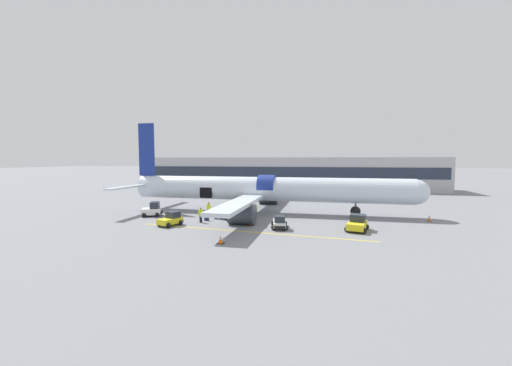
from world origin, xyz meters
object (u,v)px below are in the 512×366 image
object	(u,v)px
baggage_tug_mid	(153,210)
suitcase_on_tarmac_upright	(207,218)
baggage_tug_rear	(357,224)
ground_crew_loader_a	(209,208)
ground_crew_supervisor	(256,211)
ground_crew_loader_b	(234,208)
baggage_cart_loading	(226,215)
ground_crew_driver	(201,215)
airplane	(263,190)
baggage_tug_lead	(171,220)
baggage_tug_spare	(279,223)

from	to	relation	value
baggage_tug_mid	suitcase_on_tarmac_upright	xyz separation A→B (m)	(7.76, -1.29, -0.41)
baggage_tug_rear	ground_crew_loader_a	bearing A→B (deg)	165.07
baggage_tug_mid	ground_crew_loader_a	xyz separation A→B (m)	(6.71, 2.05, 0.15)
ground_crew_supervisor	suitcase_on_tarmac_upright	distance (m)	6.01
baggage_tug_mid	ground_crew_loader_b	distance (m)	10.30
baggage_cart_loading	ground_crew_driver	xyz separation A→B (m)	(-2.08, -2.76, 0.44)
airplane	baggage_cart_loading	distance (m)	6.80
suitcase_on_tarmac_upright	baggage_tug_mid	bearing A→B (deg)	170.59
baggage_tug_lead	baggage_tug_spare	world-z (taller)	baggage_tug_lead
ground_crew_supervisor	suitcase_on_tarmac_upright	world-z (taller)	ground_crew_supervisor
baggage_tug_mid	suitcase_on_tarmac_upright	world-z (taller)	baggage_tug_mid
ground_crew_loader_b	ground_crew_driver	size ratio (longest dim) A/B	0.99
baggage_tug_rear	baggage_tug_spare	bearing A→B (deg)	-174.44
baggage_tug_spare	ground_crew_loader_a	size ratio (longest dim) A/B	1.96
baggage_tug_rear	ground_crew_loader_a	xyz separation A→B (m)	(-17.70, 4.72, 0.22)
baggage_tug_mid	ground_crew_driver	bearing A→B (deg)	-17.87
ground_crew_driver	baggage_tug_spare	bearing A→B (deg)	-6.29
baggage_tug_lead	baggage_cart_loading	distance (m)	6.79
ground_crew_loader_b	baggage_tug_mid	bearing A→B (deg)	-163.44
airplane	ground_crew_loader_b	xyz separation A→B (m)	(-3.14, -2.66, -2.19)
baggage_tug_spare	ground_crew_driver	bearing A→B (deg)	173.71
ground_crew_loader_b	suitcase_on_tarmac_upright	world-z (taller)	ground_crew_loader_b
ground_crew_driver	ground_crew_loader_b	bearing A→B (deg)	66.21
baggage_tug_rear	baggage_cart_loading	world-z (taller)	baggage_tug_rear
baggage_tug_mid	baggage_tug_spare	bearing A→B (deg)	-11.64
ground_crew_loader_b	ground_crew_driver	xyz separation A→B (m)	(-2.36, -5.36, 0.01)
ground_crew_loader_b	suitcase_on_tarmac_upright	distance (m)	4.75
baggage_tug_spare	ground_crew_supervisor	world-z (taller)	ground_crew_supervisor
ground_crew_loader_b	ground_crew_supervisor	distance (m)	3.28
baggage_tug_lead	baggage_tug_rear	distance (m)	19.51
ground_crew_driver	ground_crew_supervisor	distance (m)	6.83
baggage_cart_loading	ground_crew_loader_b	distance (m)	2.65
airplane	baggage_cart_loading	world-z (taller)	airplane
baggage_tug_mid	ground_crew_loader_a	bearing A→B (deg)	16.96
ground_crew_loader_b	ground_crew_loader_a	bearing A→B (deg)	-164.30
baggage_tug_lead	baggage_tug_rear	xyz separation A→B (m)	(19.41, 1.97, 0.06)
baggage_cart_loading	ground_crew_driver	bearing A→B (deg)	-127.04
suitcase_on_tarmac_upright	ground_crew_driver	bearing A→B (deg)	-102.46
baggage_tug_spare	suitcase_on_tarmac_upright	bearing A→B (deg)	166.43
suitcase_on_tarmac_upright	ground_crew_loader_b	bearing A→B (deg)	63.43
baggage_tug_mid	ground_crew_driver	xyz separation A→B (m)	(7.51, -2.42, 0.15)
ground_crew_loader_a	baggage_cart_loading	bearing A→B (deg)	-30.63
baggage_cart_loading	ground_crew_driver	size ratio (longest dim) A/B	1.98
ground_crew_loader_a	ground_crew_loader_b	xyz separation A→B (m)	(3.16, 0.89, -0.02)
baggage_tug_spare	ground_crew_supervisor	xyz separation A→B (m)	(-3.70, 5.17, 0.27)
baggage_tug_spare	baggage_cart_loading	size ratio (longest dim) A/B	0.99
baggage_tug_rear	ground_crew_supervisor	xyz separation A→B (m)	(-11.48, 4.41, 0.19)
ground_crew_loader_b	ground_crew_supervisor	size ratio (longest dim) A/B	1.01
baggage_tug_rear	ground_crew_driver	bearing A→B (deg)	179.15
ground_crew_loader_a	baggage_tug_spare	bearing A→B (deg)	-28.88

